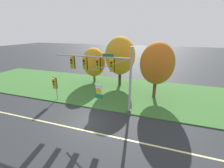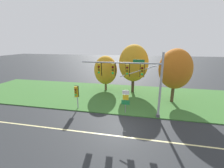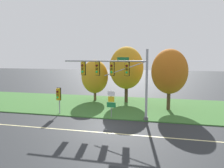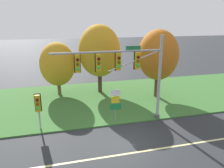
{
  "view_description": "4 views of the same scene",
  "coord_description": "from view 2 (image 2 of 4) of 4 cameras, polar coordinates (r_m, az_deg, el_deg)",
  "views": [
    {
      "loc": [
        6.18,
        -10.54,
        7.94
      ],
      "look_at": [
        1.45,
        3.78,
        2.59
      ],
      "focal_mm": 24.0,
      "sensor_mm": 36.0,
      "label": 1
    },
    {
      "loc": [
        1.76,
        -11.9,
        7.51
      ],
      "look_at": [
        -1.39,
        3.61,
        3.11
      ],
      "focal_mm": 24.0,
      "sensor_mm": 36.0,
      "label": 2
    },
    {
      "loc": [
        4.97,
        -17.32,
        6.01
      ],
      "look_at": [
        -0.04,
        4.48,
        3.19
      ],
      "focal_mm": 35.0,
      "sensor_mm": 36.0,
      "label": 3
    },
    {
      "loc": [
        -3.9,
        -11.96,
        7.79
      ],
      "look_at": [
        0.07,
        3.48,
        3.0
      ],
      "focal_mm": 35.0,
      "sensor_mm": 36.0,
      "label": 4
    }
  ],
  "objects": [
    {
      "name": "ground_plane",
      "position": [
        14.18,
        2.7,
        -16.47
      ],
      "size": [
        160.0,
        160.0,
        0.0
      ],
      "primitive_type": "plane",
      "color": "#282B2D"
    },
    {
      "name": "lane_stripe",
      "position": [
        13.19,
        1.85,
        -19.17
      ],
      "size": [
        36.0,
        0.16,
        0.01
      ],
      "primitive_type": "cube",
      "color": "beige",
      "rests_on": "ground"
    },
    {
      "name": "grass_verge",
      "position": [
        21.56,
        6.09,
        -4.81
      ],
      "size": [
        48.0,
        11.5,
        0.1
      ],
      "primitive_type": "cube",
      "color": "#386B2D",
      "rests_on": "ground"
    },
    {
      "name": "traffic_signal_mast",
      "position": [
        14.97,
        7.75,
        3.43
      ],
      "size": [
        8.2,
        0.49,
        6.58
      ],
      "color": "#9EA0A5",
      "rests_on": "grass_verge"
    },
    {
      "name": "pedestrian_signal_near_kerb",
      "position": [
        17.45,
        -13.39,
        -3.27
      ],
      "size": [
        0.46,
        0.55,
        2.72
      ],
      "color": "#9EA0A5",
      "rests_on": "grass_verge"
    },
    {
      "name": "route_sign_post",
      "position": [
        16.08,
        5.21,
        -5.78
      ],
      "size": [
        0.89,
        0.08,
        2.62
      ],
      "color": "slate",
      "rests_on": "grass_verge"
    },
    {
      "name": "tree_nearest_road",
      "position": [
        23.63,
        -2.45,
        5.28
      ],
      "size": [
        3.58,
        3.58,
        5.46
      ],
      "color": "brown",
      "rests_on": "grass_verge"
    },
    {
      "name": "tree_left_of_mast",
      "position": [
        22.53,
        8.22,
        7.82
      ],
      "size": [
        4.34,
        4.34,
        7.18
      ],
      "color": "#423021",
      "rests_on": "grass_verge"
    },
    {
      "name": "tree_behind_signpost",
      "position": [
        20.04,
        22.94,
        5.26
      ],
      "size": [
        3.96,
        3.96,
        6.76
      ],
      "color": "#4C3823",
      "rests_on": "grass_verge"
    }
  ]
}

